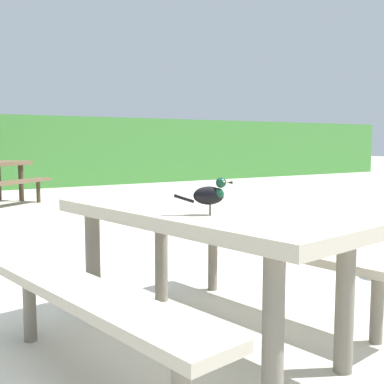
% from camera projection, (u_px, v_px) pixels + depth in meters
% --- Properties ---
extents(ground_plane, '(60.00, 60.00, 0.00)m').
position_uv_depth(ground_plane, '(119.00, 344.00, 2.65)').
color(ground_plane, beige).
extents(picnic_table_foreground, '(1.93, 1.96, 0.74)m').
position_uv_depth(picnic_table_foreground, '(203.00, 242.00, 2.62)').
color(picnic_table_foreground, '#B2A893').
rests_on(picnic_table_foreground, ground).
extents(bird_grackle, '(0.26, 0.17, 0.18)m').
position_uv_depth(bird_grackle, '(211.00, 194.00, 2.36)').
color(bird_grackle, black).
rests_on(bird_grackle, picnic_table_foreground).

